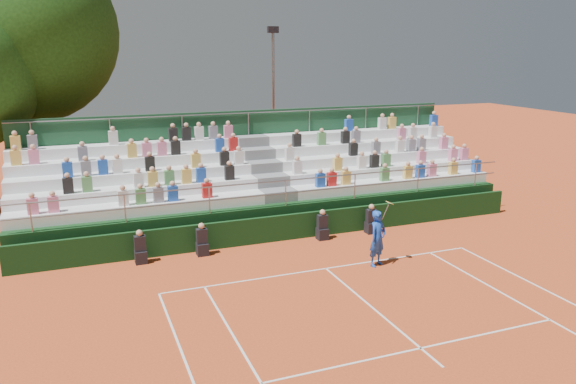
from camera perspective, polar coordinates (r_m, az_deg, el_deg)
name	(u,v)px	position (r m, az deg, el deg)	size (l,w,h in m)	color
ground	(326,269)	(18.88, 3.88, -7.78)	(90.00, 90.00, 0.00)	#C64B21
courtside_wall	(291,227)	(21.47, 0.29, -3.55)	(20.00, 0.15, 1.00)	black
line_officials	(264,235)	(20.68, -2.41, -4.34)	(9.30, 0.40, 1.19)	black
grandstand	(263,192)	(24.23, -2.51, -0.04)	(20.00, 5.20, 4.40)	black
tennis_player	(378,238)	(19.03, 9.10, -4.66)	(0.94, 0.70, 2.22)	blue
tree_east	(25,32)	(28.79, -25.14, 14.50)	(8.20, 8.20, 11.93)	#392614
floodlight_mast	(273,91)	(31.65, -1.50, 10.22)	(0.60, 0.25, 8.27)	gray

